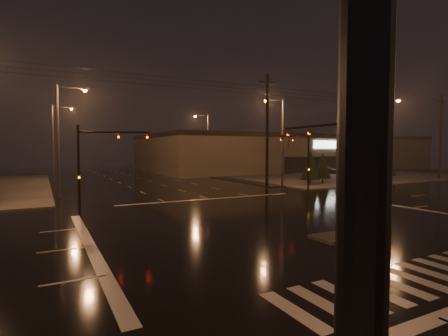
{
  "coord_description": "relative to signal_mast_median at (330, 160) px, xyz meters",
  "views": [
    {
      "loc": [
        -12.8,
        -16.11,
        4.25
      ],
      "look_at": [
        -1.73,
        5.06,
        3.0
      ],
      "focal_mm": 28.0,
      "sensor_mm": 36.0,
      "label": 1
    }
  ],
  "objects": [
    {
      "name": "conifer_2",
      "position": [
        28.75,
        19.05,
        -0.7
      ],
      "size": [
        3.01,
        3.01,
        5.4
      ],
      "color": "black",
      "rests_on": "ground"
    },
    {
      "name": "streetlight_2",
      "position": [
        -11.18,
        37.07,
        2.05
      ],
      "size": [
        2.77,
        0.32,
        10.0
      ],
      "color": "#38383A",
      "rests_on": "ground"
    },
    {
      "name": "stop_bar_far",
      "position": [
        -0.0,
        14.07,
        -3.75
      ],
      "size": [
        16.0,
        0.5,
        0.01
      ],
      "primitive_type": "cube",
      "color": "beige",
      "rests_on": "ground"
    },
    {
      "name": "sidewalk_ne",
      "position": [
        30.0,
        33.07,
        -3.69
      ],
      "size": [
        36.0,
        36.0,
        0.12
      ],
      "primitive_type": "cube",
      "color": "#4D4A44",
      "rests_on": "ground"
    },
    {
      "name": "conifer_0",
      "position": [
        15.54,
        18.99,
        -1.26
      ],
      "size": [
        2.29,
        2.29,
        4.28
      ],
      "color": "black",
      "rests_on": "ground"
    },
    {
      "name": "signal_mast_median",
      "position": [
        0.0,
        0.0,
        0.0
      ],
      "size": [
        0.25,
        4.59,
        6.0
      ],
      "color": "black",
      "rests_on": "ground"
    },
    {
      "name": "ground",
      "position": [
        -0.0,
        3.07,
        -3.75
      ],
      "size": [
        140.0,
        140.0,
        0.0
      ],
      "primitive_type": "plane",
      "color": "black",
      "rests_on": "ground"
    },
    {
      "name": "signal_mast_ne",
      "position": [
        9.5,
        13.21,
        0.04
      ],
      "size": [
        4.84,
        1.86,
        6.0
      ],
      "color": "black",
      "rests_on": "ground"
    },
    {
      "name": "utility_pole_2",
      "position": [
        38.0,
        17.07,
        2.38
      ],
      "size": [
        2.2,
        0.32,
        12.0
      ],
      "color": "black",
      "rests_on": "ground"
    },
    {
      "name": "streetlight_3",
      "position": [
        11.18,
        19.07,
        2.05
      ],
      "size": [
        2.77,
        0.32,
        10.0
      ],
      "color": "#38383A",
      "rests_on": "ground"
    },
    {
      "name": "car_parked",
      "position": [
        31.48,
        33.0,
        -2.95
      ],
      "size": [
        3.75,
        5.09,
        1.61
      ],
      "primitive_type": "imported",
      "rotation": [
        0.0,
        0.0,
        0.44
      ],
      "color": "black",
      "rests_on": "ground"
    },
    {
      "name": "retail_building",
      "position": [
        35.0,
        49.06,
        0.09
      ],
      "size": [
        60.2,
        28.3,
        7.2
      ],
      "color": "#685E4A",
      "rests_on": "ground"
    },
    {
      "name": "utility_pole_1",
      "position": [
        8.0,
        17.07,
        2.38
      ],
      "size": [
        2.2,
        0.32,
        12.0
      ],
      "color": "black",
      "rests_on": "ground"
    },
    {
      "name": "conifer_1",
      "position": [
        18.34,
        19.85,
        -1.49
      ],
      "size": [
        2.0,
        2.0,
        3.83
      ],
      "color": "black",
      "rests_on": "ground"
    },
    {
      "name": "parking_lot",
      "position": [
        35.0,
        31.07,
        -3.71
      ],
      "size": [
        50.0,
        24.0,
        0.08
      ],
      "primitive_type": "cube",
      "color": "black",
      "rests_on": "ground"
    },
    {
      "name": "median_island",
      "position": [
        -0.0,
        -0.93,
        -3.68
      ],
      "size": [
        3.0,
        1.6,
        0.15
      ],
      "primitive_type": "cube",
      "color": "#4D4A44",
      "rests_on": "ground"
    },
    {
      "name": "streetlight_6",
      "position": [
        22.0,
        14.26,
        2.05
      ],
      "size": [
        0.32,
        2.77,
        10.0
      ],
      "color": "#38383A",
      "rests_on": "ground"
    },
    {
      "name": "streetlight_1",
      "position": [
        -11.18,
        21.07,
        2.05
      ],
      "size": [
        2.77,
        0.32,
        10.0
      ],
      "color": "#38383A",
      "rests_on": "ground"
    },
    {
      "name": "streetlight_4",
      "position": [
        11.18,
        39.07,
        2.05
      ],
      "size": [
        2.77,
        0.32,
        10.0
      ],
      "color": "#38383A",
      "rests_on": "ground"
    },
    {
      "name": "signal_mast_nw",
      "position": [
        -9.5,
        13.21,
        0.04
      ],
      "size": [
        4.84,
        1.86,
        6.0
      ],
      "color": "black",
      "rests_on": "ground"
    }
  ]
}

